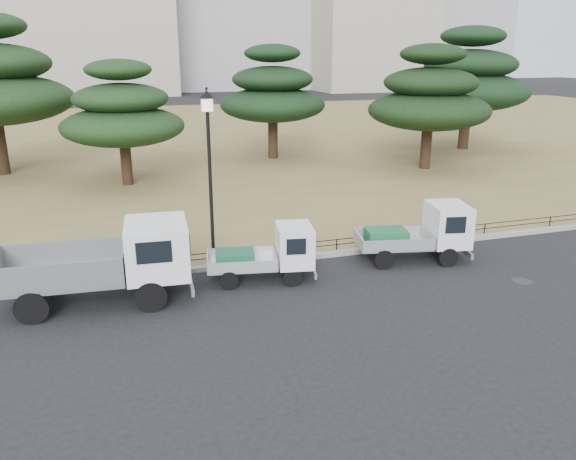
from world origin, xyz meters
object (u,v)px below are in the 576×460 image
object	(u,v)px
truck_kei_front	(269,254)
truck_kei_rear	(421,233)
street_lamp	(209,149)
truck_large	(107,260)

from	to	relation	value
truck_kei_front	truck_kei_rear	size ratio (longest dim) A/B	0.87
truck_kei_rear	street_lamp	size ratio (longest dim) A/B	0.71
truck_kei_front	truck_kei_rear	bearing A→B (deg)	11.31
truck_kei_front	street_lamp	bearing A→B (deg)	141.81
truck_large	street_lamp	xyz separation A→B (m)	(3.25, 1.77, 2.60)
truck_large	truck_kei_rear	xyz separation A→B (m)	(9.96, 0.29, -0.28)
truck_kei_rear	street_lamp	world-z (taller)	street_lamp
truck_kei_rear	street_lamp	bearing A→B (deg)	179.35
truck_large	truck_kei_rear	size ratio (longest dim) A/B	1.35
street_lamp	truck_kei_front	bearing A→B (deg)	-48.24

